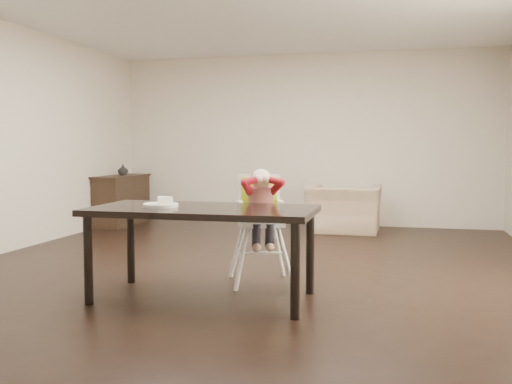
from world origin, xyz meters
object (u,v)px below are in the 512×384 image
at_px(armchair, 344,201).
at_px(sideboard, 122,200).
at_px(dining_table, 203,217).
at_px(high_chair, 260,203).

relative_size(armchair, sideboard, 0.83).
relative_size(dining_table, sideboard, 1.43).
bearing_deg(sideboard, armchair, 1.27).
distance_m(high_chair, sideboard, 4.43).
bearing_deg(sideboard, dining_table, -55.36).
distance_m(armchair, sideboard, 3.48).
distance_m(dining_table, sideboard, 4.74).
xyz_separation_m(dining_table, high_chair, (0.32, 0.66, 0.06)).
bearing_deg(dining_table, sideboard, 124.64).
relative_size(dining_table, armchair, 1.73).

